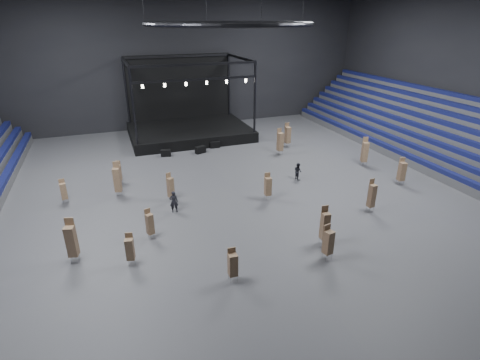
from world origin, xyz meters
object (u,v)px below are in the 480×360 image
object	(u,v)px
chair_stack_1	(117,179)
chair_stack_4	(288,135)
chair_stack_9	(71,240)
chair_stack_15	(233,264)
chair_stack_0	(402,171)
flight_case_mid	(200,150)
chair_stack_14	(63,191)
chair_stack_2	(130,248)
crew_member	(298,171)
chair_stack_7	(365,151)
chair_stack_12	(119,172)
chair_stack_11	(170,187)
chair_stack_13	(150,223)
flight_case_left	(166,153)
chair_stack_3	(328,242)
man_center	(174,202)
chair_stack_10	(325,225)
chair_stack_6	(268,186)
stage	(188,124)
flight_case_right	(215,145)
chair_stack_5	(372,195)
chair_stack_8	(280,141)

from	to	relation	value
chair_stack_1	chair_stack_4	distance (m)	19.76
chair_stack_9	chair_stack_15	world-z (taller)	chair_stack_9
chair_stack_0	chair_stack_1	world-z (taller)	chair_stack_1
flight_case_mid	chair_stack_14	bearing A→B (deg)	-148.90
flight_case_mid	chair_stack_2	size ratio (longest dim) A/B	0.54
chair_stack_15	crew_member	bearing A→B (deg)	49.69
flight_case_mid	chair_stack_4	xyz separation A→B (m)	(9.73, -1.27, 1.05)
chair_stack_4	chair_stack_7	world-z (taller)	chair_stack_7
chair_stack_0	chair_stack_1	distance (m)	23.96
chair_stack_0	crew_member	size ratio (longest dim) A/B	1.59
chair_stack_4	chair_stack_12	distance (m)	18.85
flight_case_mid	chair_stack_11	bearing A→B (deg)	-116.07
chair_stack_12	flight_case_mid	bearing A→B (deg)	47.04
chair_stack_2	chair_stack_13	xyz separation A→B (m)	(1.47, 2.50, 0.02)
flight_case_left	chair_stack_3	size ratio (longest dim) A/B	0.45
crew_member	chair_stack_12	bearing A→B (deg)	68.62
chair_stack_3	man_center	distance (m)	11.78
flight_case_mid	chair_stack_15	world-z (taller)	chair_stack_15
chair_stack_9	man_center	world-z (taller)	chair_stack_9
chair_stack_11	flight_case_left	bearing A→B (deg)	57.73
chair_stack_1	chair_stack_10	world-z (taller)	chair_stack_1
flight_case_left	chair_stack_3	bearing A→B (deg)	-74.34
flight_case_mid	chair_stack_6	bearing A→B (deg)	-79.85
chair_stack_13	chair_stack_0	bearing A→B (deg)	-16.90
flight_case_mid	chair_stack_0	bearing A→B (deg)	-44.40
chair_stack_11	crew_member	bearing A→B (deg)	-22.71
chair_stack_12	stage	bearing A→B (deg)	69.17
stage	chair_stack_11	xyz separation A→B (m)	(-5.33, -17.25, -0.23)
chair_stack_6	chair_stack_11	distance (m)	7.68
stage	chair_stack_12	xyz separation A→B (m)	(-8.95, -12.35, -0.36)
chair_stack_0	chair_stack_9	xyz separation A→B (m)	(-26.22, -2.35, 0.18)
chair_stack_13	man_center	bearing A→B (deg)	34.58
chair_stack_6	flight_case_left	bearing A→B (deg)	118.84
chair_stack_0	chair_stack_13	distance (m)	21.64
chair_stack_0	chair_stack_15	world-z (taller)	chair_stack_0
chair_stack_4	chair_stack_15	bearing A→B (deg)	-129.36
chair_stack_1	chair_stack_15	size ratio (longest dim) A/B	1.42
flight_case_right	chair_stack_11	world-z (taller)	chair_stack_11
chair_stack_7	chair_stack_12	world-z (taller)	chair_stack_7
chair_stack_4	chair_stack_7	size ratio (longest dim) A/B	0.95
flight_case_right	chair_stack_10	xyz separation A→B (m)	(1.09, -20.97, 1.00)
stage	chair_stack_4	distance (m)	12.52
chair_stack_10	man_center	world-z (taller)	chair_stack_10
flight_case_right	chair_stack_5	size ratio (longest dim) A/B	0.42
chair_stack_0	chair_stack_2	bearing A→B (deg)	-161.49
chair_stack_7	chair_stack_9	xyz separation A→B (m)	(-26.06, -7.25, 0.00)
flight_case_mid	chair_stack_3	size ratio (longest dim) A/B	0.48
flight_case_mid	crew_member	world-z (taller)	crew_member
chair_stack_8	crew_member	bearing A→B (deg)	-113.13
chair_stack_6	man_center	distance (m)	7.45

